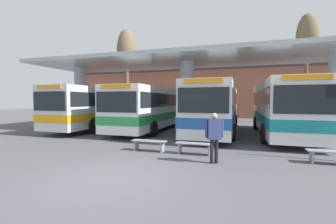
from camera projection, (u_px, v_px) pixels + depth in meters
ground_plane at (110, 178)px, 6.33m from camera, size 100.00×100.00×0.00m
townhouse_backdrop at (211, 81)px, 28.69m from camera, size 40.00×0.58×8.03m
station_canopy at (187, 70)px, 15.49m from camera, size 22.67×6.49×5.11m
transit_bus_left_bay at (109, 106)px, 18.82m from camera, size 2.94×12.40×3.12m
transit_bus_center_bay at (153, 107)px, 16.97m from camera, size 2.90×10.72×3.07m
transit_bus_right_bay at (216, 106)px, 15.92m from camera, size 2.87×12.16×3.21m
transit_bus_far_right_bay at (282, 107)px, 13.81m from camera, size 2.88×10.19×3.25m
waiting_bench_near_pillar at (333, 155)px, 7.66m from camera, size 1.60×0.44×0.46m
waiting_bench_mid_platform at (194, 146)px, 9.10m from camera, size 1.52×0.44×0.46m
waiting_bench_far_platform at (149, 143)px, 9.69m from camera, size 1.52×0.44×0.46m
pedestrian_waiting at (214, 133)px, 7.75m from camera, size 0.63×0.41×1.75m
poplar_tree_behind_left at (307, 38)px, 20.94m from camera, size 1.92×1.92×10.28m
poplar_tree_behind_right at (127, 53)px, 24.70m from camera, size 2.13×2.13×10.02m
parked_car_street at (200, 110)px, 25.08m from camera, size 4.72×2.16×2.22m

